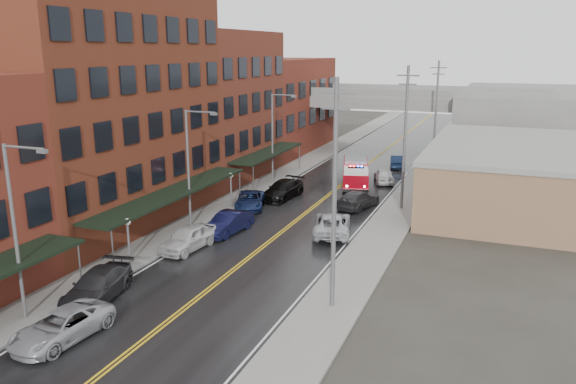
% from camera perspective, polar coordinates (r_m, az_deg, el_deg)
% --- Properties ---
extents(road, '(11.00, 160.00, 0.02)m').
position_cam_1_polar(road, '(45.81, 1.39, -2.49)').
color(road, black).
rests_on(road, ground).
extents(sidewalk_left, '(3.00, 160.00, 0.15)m').
position_cam_1_polar(sidewalk_left, '(48.67, -6.71, -1.49)').
color(sidewalk_left, slate).
rests_on(sidewalk_left, ground).
extents(sidewalk_right, '(3.00, 160.00, 0.15)m').
position_cam_1_polar(sidewalk_right, '(43.95, 10.38, -3.38)').
color(sidewalk_right, slate).
rests_on(sidewalk_right, ground).
extents(curb_left, '(0.30, 160.00, 0.15)m').
position_cam_1_polar(curb_left, '(47.94, -4.97, -1.69)').
color(curb_left, gray).
rests_on(curb_left, ground).
extents(curb_right, '(0.30, 160.00, 0.15)m').
position_cam_1_polar(curb_right, '(44.27, 8.29, -3.16)').
color(curb_right, gray).
rests_on(curb_right, ground).
extents(brick_building_b, '(9.00, 20.00, 18.00)m').
position_cam_1_polar(brick_building_b, '(44.59, -18.26, 8.13)').
color(brick_building_b, '#5F2819').
rests_on(brick_building_b, ground).
extents(brick_building_c, '(9.00, 15.00, 15.00)m').
position_cam_1_polar(brick_building_c, '(59.22, -7.29, 8.64)').
color(brick_building_c, '#5B2A1B').
rests_on(brick_building_c, ground).
extents(brick_building_far, '(9.00, 20.00, 12.00)m').
position_cam_1_polar(brick_building_far, '(75.11, -0.80, 8.80)').
color(brick_building_far, maroon).
rests_on(brick_building_far, ground).
extents(tan_building, '(14.00, 22.00, 5.00)m').
position_cam_1_polar(tan_building, '(52.34, 22.07, 1.40)').
color(tan_building, '#8F6C4D').
rests_on(tan_building, ground).
extents(right_far_block, '(18.00, 30.00, 8.00)m').
position_cam_1_polar(right_far_block, '(81.79, 23.57, 6.66)').
color(right_far_block, slate).
rests_on(right_far_block, ground).
extents(awning_1, '(2.60, 18.00, 3.09)m').
position_cam_1_polar(awning_1, '(42.21, -11.51, -0.06)').
color(awning_1, black).
rests_on(awning_1, ground).
extents(awning_2, '(2.60, 13.00, 3.09)m').
position_cam_1_polar(awning_2, '(57.31, -2.03, 4.00)').
color(awning_2, black).
rests_on(awning_2, ground).
extents(globe_lamp_1, '(0.44, 0.44, 3.12)m').
position_cam_1_polar(globe_lamp_1, '(36.30, -15.96, -3.82)').
color(globe_lamp_1, '#59595B').
rests_on(globe_lamp_1, ground).
extents(globe_lamp_2, '(0.44, 0.44, 3.12)m').
position_cam_1_polar(globe_lamp_2, '(47.70, -5.83, 0.98)').
color(globe_lamp_2, '#59595B').
rests_on(globe_lamp_2, ground).
extents(street_lamp_0, '(2.64, 0.22, 9.00)m').
position_cam_1_polar(street_lamp_0, '(29.97, -25.79, -2.81)').
color(street_lamp_0, '#59595B').
rests_on(street_lamp_0, ground).
extents(street_lamp_1, '(2.64, 0.22, 9.00)m').
position_cam_1_polar(street_lamp_1, '(42.06, -9.84, 3.04)').
color(street_lamp_1, '#59595B').
rests_on(street_lamp_1, ground).
extents(street_lamp_2, '(2.64, 0.22, 9.00)m').
position_cam_1_polar(street_lamp_2, '(56.14, -1.37, 6.06)').
color(street_lamp_2, '#59595B').
rests_on(street_lamp_2, ground).
extents(utility_pole_0, '(1.80, 0.24, 12.00)m').
position_cam_1_polar(utility_pole_0, '(28.22, 4.74, -0.03)').
color(utility_pole_0, '#59595B').
rests_on(utility_pole_0, ground).
extents(utility_pole_1, '(1.80, 0.24, 12.00)m').
position_cam_1_polar(utility_pole_1, '(47.37, 11.80, 5.58)').
color(utility_pole_1, '#59595B').
rests_on(utility_pole_1, ground).
extents(utility_pole_2, '(1.80, 0.24, 12.00)m').
position_cam_1_polar(utility_pole_2, '(67.03, 14.79, 7.92)').
color(utility_pole_2, '#59595B').
rests_on(utility_pole_2, ground).
extents(overpass, '(40.00, 10.00, 7.50)m').
position_cam_1_polar(overpass, '(75.08, 9.93, 8.58)').
color(overpass, slate).
rests_on(overpass, ground).
extents(fire_truck, '(4.54, 7.93, 2.76)m').
position_cam_1_polar(fire_truck, '(55.87, 6.86, 2.08)').
color(fire_truck, maroon).
rests_on(fire_truck, ground).
extents(parked_car_left_2, '(2.85, 5.31, 1.42)m').
position_cam_1_polar(parked_car_left_2, '(28.99, -21.99, -12.50)').
color(parked_car_left_2, '#9FA1A7').
rests_on(parked_car_left_2, ground).
extents(parked_car_left_3, '(3.21, 5.76, 1.58)m').
position_cam_1_polar(parked_car_left_3, '(32.59, -18.80, -9.02)').
color(parked_car_left_3, '#242426').
rests_on(parked_car_left_3, ground).
extents(parked_car_left_4, '(2.42, 5.02, 1.65)m').
position_cam_1_polar(parked_car_left_4, '(38.81, -10.11, -4.61)').
color(parked_car_left_4, silver).
rests_on(parked_car_left_4, ground).
extents(parked_car_left_5, '(2.25, 4.97, 1.58)m').
position_cam_1_polar(parked_car_left_5, '(41.70, -6.12, -3.16)').
color(parked_car_left_5, black).
rests_on(parked_car_left_5, ground).
extents(parked_car_left_6, '(3.84, 5.46, 1.38)m').
position_cam_1_polar(parked_car_left_6, '(48.18, -3.87, -0.83)').
color(parked_car_left_6, '#121F47').
rests_on(parked_car_left_6, ground).
extents(parked_car_left_7, '(2.80, 5.76, 1.61)m').
position_cam_1_polar(parked_car_left_7, '(51.16, -0.54, 0.24)').
color(parked_car_left_7, black).
rests_on(parked_car_left_7, ground).
extents(parked_car_right_0, '(3.97, 6.14, 1.57)m').
position_cam_1_polar(parked_car_right_0, '(41.47, 4.49, -3.23)').
color(parked_car_right_0, '#B2B5BB').
rests_on(parked_car_right_0, ground).
extents(parked_car_right_1, '(3.25, 5.49, 1.49)m').
position_cam_1_polar(parked_car_right_1, '(48.46, 7.11, -0.75)').
color(parked_car_right_1, '#27272A').
rests_on(parked_car_right_1, ground).
extents(parked_car_right_2, '(3.04, 4.81, 1.53)m').
position_cam_1_polar(parked_car_right_2, '(57.88, 9.73, 1.66)').
color(parked_car_right_2, silver).
rests_on(parked_car_right_2, ground).
extents(parked_car_right_3, '(2.50, 4.73, 1.48)m').
position_cam_1_polar(parked_car_right_3, '(65.63, 11.06, 3.08)').
color(parked_car_right_3, black).
rests_on(parked_car_right_3, ground).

